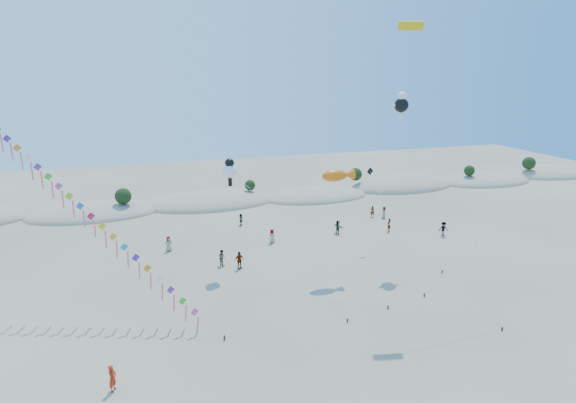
{
  "coord_description": "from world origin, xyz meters",
  "views": [
    {
      "loc": [
        -9.86,
        -22.97,
        18.96
      ],
      "look_at": [
        1.94,
        14.0,
        8.28
      ],
      "focal_mm": 30.0,
      "sensor_mm": 36.0,
      "label": 1
    }
  ],
  "objects": [
    {
      "name": "kite_train",
      "position": [
        -16.2,
        17.93,
        10.24
      ],
      "size": [
        21.73,
        18.75,
        19.96
      ],
      "color": "#3F2D1E",
      "rests_on": "ground"
    },
    {
      "name": "dark_kite",
      "position": [
        13.78,
        18.79,
        5.73
      ],
      "size": [
        1.75,
        13.62,
        8.76
      ],
      "color": "#3F2D1E",
      "rests_on": "ground"
    },
    {
      "name": "dune_ridge",
      "position": [
        1.06,
        45.14,
        0.11
      ],
      "size": [
        145.3,
        11.49,
        5.57
      ],
      "color": "gray",
      "rests_on": "ground"
    },
    {
      "name": "fish_kite",
      "position": [
        7.9,
        17.32,
        9.42
      ],
      "size": [
        4.78,
        10.38,
        10.0
      ],
      "color": "#3F2D1E",
      "rests_on": "ground"
    },
    {
      "name": "parafoil_kite",
      "position": [
        11.83,
        12.32,
        21.7
      ],
      "size": [
        4.65,
        10.22,
        22.68
      ],
      "color": "#3F2D1E",
      "rests_on": "ground"
    },
    {
      "name": "flyer_foreground",
      "position": [
        -12.34,
        4.36,
        0.87
      ],
      "size": [
        0.65,
        0.75,
        1.73
      ],
      "primitive_type": "imported",
      "rotation": [
        0.0,
        0.0,
        1.11
      ],
      "color": "#B6240E",
      "rests_on": "ground"
    },
    {
      "name": "beachgoers",
      "position": [
        8.52,
        26.28,
        0.82
      ],
      "size": [
        32.28,
        14.42,
        1.76
      ],
      "color": "slate",
      "rests_on": "ground"
    },
    {
      "name": "cartoon_kite_high",
      "position": [
        15.35,
        19.36,
        15.7
      ],
      "size": [
        3.04,
        6.83,
        16.88
      ],
      "color": "#3F2D1E",
      "rests_on": "ground"
    },
    {
      "name": "cartoon_kite_low",
      "position": [
        -1.47,
        21.46,
        9.74
      ],
      "size": [
        11.03,
        13.67,
        10.85
      ],
      "color": "#3F2D1E",
      "rests_on": "ground"
    },
    {
      "name": "ground",
      "position": [
        0.0,
        0.0,
        0.0
      ],
      "size": [
        160.0,
        160.0,
        0.0
      ],
      "primitive_type": "plane",
      "color": "#7F6F58",
      "rests_on": "ground"
    }
  ]
}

